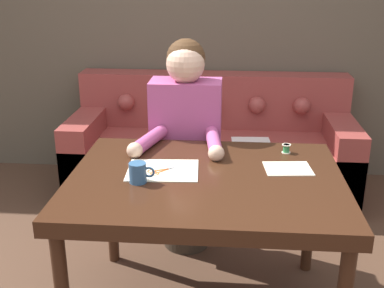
# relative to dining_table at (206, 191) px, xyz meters

# --- Properties ---
(wall_back) EXTENTS (8.00, 0.06, 2.60)m
(wall_back) POSITION_rel_dining_table_xyz_m (-0.14, 1.83, 0.64)
(wall_back) COLOR brown
(wall_back) RESTS_ON ground_plane
(dining_table) EXTENTS (1.23, 0.94, 0.74)m
(dining_table) POSITION_rel_dining_table_xyz_m (0.00, 0.00, 0.00)
(dining_table) COLOR #381E11
(dining_table) RESTS_ON ground_plane
(couch) EXTENTS (2.07, 0.82, 0.86)m
(couch) POSITION_rel_dining_table_xyz_m (-0.03, 1.43, -0.35)
(couch) COLOR brown
(couch) RESTS_ON ground_plane
(person) EXTENTS (0.48, 0.61, 1.26)m
(person) POSITION_rel_dining_table_xyz_m (-0.15, 0.61, -0.02)
(person) COLOR #33281E
(person) RESTS_ON ground_plane
(pattern_paper_main) EXTENTS (0.34, 0.28, 0.00)m
(pattern_paper_main) POSITION_rel_dining_table_xyz_m (-0.20, 0.05, 0.08)
(pattern_paper_main) COLOR beige
(pattern_paper_main) RESTS_ON dining_table
(pattern_paper_offcut) EXTENTS (0.23, 0.19, 0.00)m
(pattern_paper_offcut) POSITION_rel_dining_table_xyz_m (0.38, 0.11, 0.08)
(pattern_paper_offcut) COLOR beige
(pattern_paper_offcut) RESTS_ON dining_table
(scissors) EXTENTS (0.22, 0.18, 0.01)m
(scissors) POSITION_rel_dining_table_xyz_m (-0.20, 0.04, 0.08)
(scissors) COLOR silver
(scissors) RESTS_ON dining_table
(mug) EXTENTS (0.11, 0.08, 0.09)m
(mug) POSITION_rel_dining_table_xyz_m (-0.29, -0.09, 0.12)
(mug) COLOR #335B84
(mug) RESTS_ON dining_table
(thread_spool) EXTENTS (0.04, 0.04, 0.05)m
(thread_spool) POSITION_rel_dining_table_xyz_m (0.39, 0.32, 0.10)
(thread_spool) COLOR #338C4C
(thread_spool) RESTS_ON dining_table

